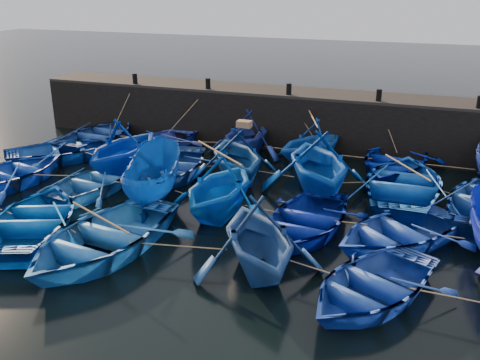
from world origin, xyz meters
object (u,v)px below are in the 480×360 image
(boat_8, at_px, (172,166))
(boat_13, at_px, (10,173))
(wooden_crate, at_px, (244,124))
(boat_0, at_px, (100,134))

(boat_8, bearing_deg, boat_13, -159.21)
(boat_13, height_order, wooden_crate, wooden_crate)
(boat_0, bearing_deg, boat_8, 154.54)
(boat_0, distance_m, boat_8, 6.12)
(boat_0, height_order, boat_13, boat_0)
(boat_13, bearing_deg, boat_0, -77.17)
(boat_0, height_order, boat_8, boat_0)
(boat_8, height_order, wooden_crate, wooden_crate)
(boat_0, bearing_deg, wooden_crate, 166.50)
(boat_8, bearing_deg, boat_0, 143.77)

